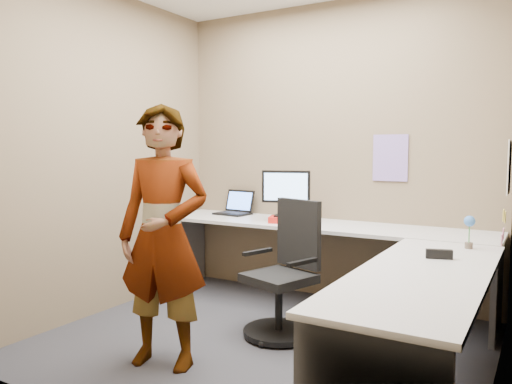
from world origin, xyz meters
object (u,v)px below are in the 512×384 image
Objects in this scene: desk at (339,257)px; person at (163,237)px; monitor at (286,189)px; office_chair at (285,282)px.

person reaches higher than desk.
monitor reaches higher than office_chair.
monitor is at bearing 73.23° from person.
desk is at bearing -54.34° from monitor.
person is at bearing -127.80° from desk.
monitor reaches higher than desk.
office_chair is 0.59× the size of person.
office_chair is 1.03m from person.
monitor is 1.54m from person.
person reaches higher than monitor.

